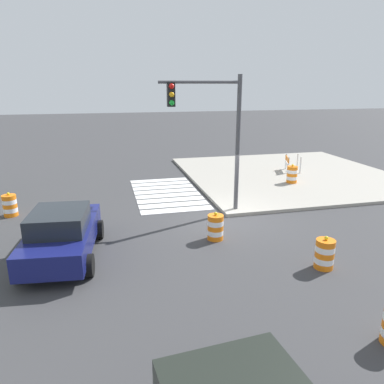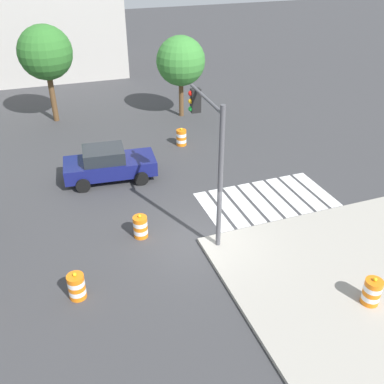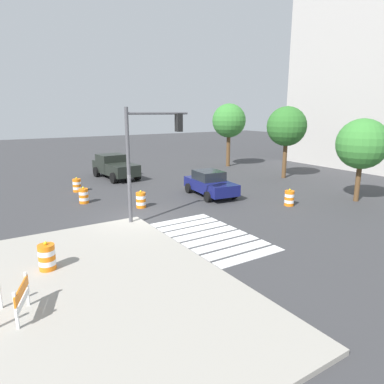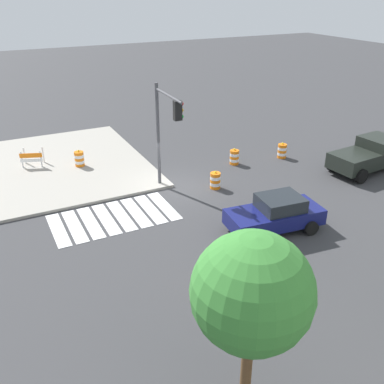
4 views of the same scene
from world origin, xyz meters
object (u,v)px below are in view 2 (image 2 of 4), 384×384
at_px(sports_car, 109,164).
at_px(traffic_barrel_on_sidewalk, 372,292).
at_px(traffic_barrel_median_near, 77,286).
at_px(street_tree_streetside_near, 45,53).
at_px(traffic_barrel_median_far, 140,227).
at_px(traffic_light_pole, 209,141).
at_px(street_tree_streetside_far, 181,61).
at_px(traffic_barrel_near_corner, 181,137).

distance_m(sports_car, traffic_barrel_on_sidewalk, 12.78).
height_order(traffic_barrel_median_near, street_tree_streetside_near, street_tree_streetside_near).
bearing_deg(traffic_barrel_median_far, traffic_barrel_median_near, -137.71).
height_order(traffic_light_pole, street_tree_streetside_far, traffic_light_pole).
height_order(traffic_barrel_median_far, street_tree_streetside_near, street_tree_streetside_near).
bearing_deg(traffic_barrel_on_sidewalk, traffic_barrel_median_near, 157.38).
distance_m(traffic_barrel_near_corner, traffic_barrel_median_near, 12.32).
relative_size(sports_car, traffic_light_pole, 0.81).
distance_m(traffic_barrel_near_corner, traffic_barrel_on_sidewalk, 13.81).
distance_m(traffic_barrel_on_sidewalk, street_tree_streetside_far, 18.28).
bearing_deg(traffic_barrel_median_near, street_tree_streetside_far, 59.32).
height_order(street_tree_streetside_near, street_tree_streetside_far, street_tree_streetside_near).
distance_m(traffic_light_pole, street_tree_streetside_near, 15.13).
height_order(traffic_barrel_on_sidewalk, street_tree_streetside_far, street_tree_streetside_far).
distance_m(traffic_barrel_on_sidewalk, street_tree_streetside_near, 21.80).
xyz_separation_m(street_tree_streetside_near, street_tree_streetside_far, (7.78, -1.95, -0.70)).
xyz_separation_m(traffic_barrel_on_sidewalk, street_tree_streetside_far, (-0.13, 18.05, 2.92)).
xyz_separation_m(traffic_barrel_median_near, traffic_barrel_on_sidewalk, (8.69, -3.62, 0.15)).
distance_m(street_tree_streetside_near, street_tree_streetside_far, 8.05).
xyz_separation_m(traffic_barrel_median_near, street_tree_streetside_far, (8.56, 14.43, 3.07)).
bearing_deg(traffic_barrel_near_corner, traffic_light_pole, -101.84).
xyz_separation_m(traffic_barrel_on_sidewalk, street_tree_streetside_near, (-7.90, 20.00, 3.62)).
bearing_deg(traffic_light_pole, street_tree_streetside_far, 75.62).
relative_size(traffic_light_pole, street_tree_streetside_far, 1.09).
distance_m(traffic_barrel_near_corner, traffic_light_pole, 9.00).
bearing_deg(traffic_barrel_on_sidewalk, traffic_light_pole, 120.78).
height_order(traffic_barrel_near_corner, traffic_barrel_median_far, same).
xyz_separation_m(traffic_barrel_near_corner, traffic_barrel_median_near, (-7.07, -10.09, 0.00)).
bearing_deg(traffic_light_pole, street_tree_streetside_near, 107.61).
bearing_deg(traffic_barrel_median_near, sports_car, 71.56).
bearing_deg(sports_car, traffic_barrel_near_corner, 28.95).
xyz_separation_m(traffic_barrel_median_far, traffic_barrel_on_sidewalk, (5.92, -6.14, 0.15)).
relative_size(sports_car, traffic_barrel_median_far, 4.38).
xyz_separation_m(traffic_barrel_near_corner, street_tree_streetside_far, (1.49, 4.34, 3.07)).
distance_m(sports_car, street_tree_streetside_far, 9.52).
xyz_separation_m(traffic_barrel_on_sidewalk, traffic_light_pole, (-3.32, 5.58, 3.31)).
bearing_deg(sports_car, traffic_barrel_median_far, -87.27).
xyz_separation_m(traffic_barrel_median_near, street_tree_streetside_near, (0.79, 16.38, 3.77)).
relative_size(traffic_barrel_median_far, street_tree_streetside_near, 0.17).
xyz_separation_m(traffic_barrel_median_far, street_tree_streetside_far, (5.79, 11.91, 3.07)).
distance_m(traffic_barrel_near_corner, street_tree_streetside_near, 9.65).
bearing_deg(traffic_barrel_median_near, traffic_barrel_on_sidewalk, -22.62).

